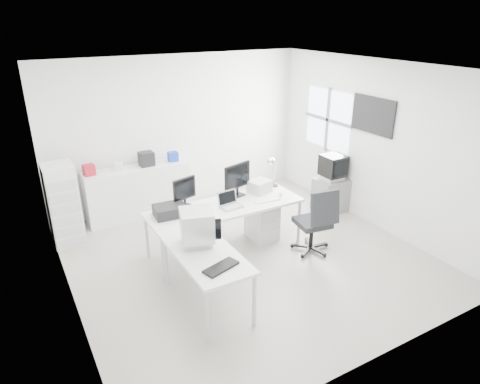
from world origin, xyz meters
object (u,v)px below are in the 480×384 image
filing_cabinet (63,205)px  inkjet_printer (170,211)px  main_desk (226,228)px  lcd_monitor_small (185,192)px  office_chair (312,219)px  side_desk (207,279)px  crt_monitor (197,228)px  lcd_monitor_large (237,180)px  sideboard (139,192)px  crt_tv (333,168)px  laptop (231,201)px  drawer_pedestal (262,221)px  laser_printer (260,186)px  tv_cabinet (331,195)px

filing_cabinet → inkjet_printer: bearing=-47.8°
main_desk → inkjet_printer: bearing=173.3°
main_desk → lcd_monitor_small: 0.86m
office_chair → filing_cabinet: 3.92m
side_desk → crt_monitor: size_ratio=3.07×
lcd_monitor_large → sideboard: 2.07m
lcd_monitor_small → sideboard: 1.73m
crt_monitor → sideboard: crt_monitor is taller
crt_monitor → crt_tv: crt_monitor is taller
side_desk → inkjet_printer: (0.00, 1.20, 0.45)m
inkjet_printer → lcd_monitor_small: lcd_monitor_small is taller
main_desk → office_chair: 1.34m
lcd_monitor_large → laptop: size_ratio=1.65×
laptop → lcd_monitor_large: bearing=43.7°
side_desk → sideboard: (0.06, 2.98, 0.09)m
main_desk → drawer_pedestal: size_ratio=4.00×
laser_printer → crt_monitor: size_ratio=0.74×
crt_tv → filing_cabinet: bearing=165.3°
laser_printer → tv_cabinet: (1.64, 0.09, -0.53)m
main_desk → lcd_monitor_small: (-0.55, 0.25, 0.62)m
office_chair → drawer_pedestal: bearing=129.3°
main_desk → tv_cabinet: main_desk is taller
tv_cabinet → filing_cabinet: (-4.50, 1.18, 0.35)m
laser_printer → crt_monitor: crt_monitor is taller
laser_printer → office_chair: office_chair is taller
crt_monitor → office_chair: size_ratio=0.42×
crt_tv → filing_cabinet: 4.66m
lcd_monitor_large → filing_cabinet: filing_cabinet is taller
drawer_pedestal → sideboard: (-1.49, 1.83, 0.17)m
lcd_monitor_small → sideboard: lcd_monitor_small is taller
tv_cabinet → lcd_monitor_small: bearing=-178.9°
laptop → tv_cabinet: size_ratio=0.53×
main_desk → drawer_pedestal: 0.71m
laser_printer → sideboard: (-1.54, 1.66, -0.38)m
drawer_pedestal → inkjet_printer: size_ratio=1.36×
lcd_monitor_small → filing_cabinet: bearing=126.4°
side_desk → drawer_pedestal: bearing=36.6°
lcd_monitor_large → laptop: 0.49m
inkjet_printer → lcd_monitor_small: bearing=31.0°
inkjet_printer → crt_monitor: (0.00, -0.95, 0.15)m
side_desk → laptop: 1.43m
office_chair → crt_monitor: bearing=-167.0°
lcd_monitor_large → crt_tv: size_ratio=1.09×
lcd_monitor_large → crt_tv: bearing=-14.0°
lcd_monitor_small → laptop: size_ratio=1.47×
lcd_monitor_small → tv_cabinet: bearing=-14.0°
main_desk → laser_printer: bearing=16.3°
laser_printer → crt_tv: bearing=-12.2°
crt_monitor → filing_cabinet: (-1.26, 2.34, -0.32)m
crt_monitor → office_chair: (1.99, 0.16, -0.44)m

